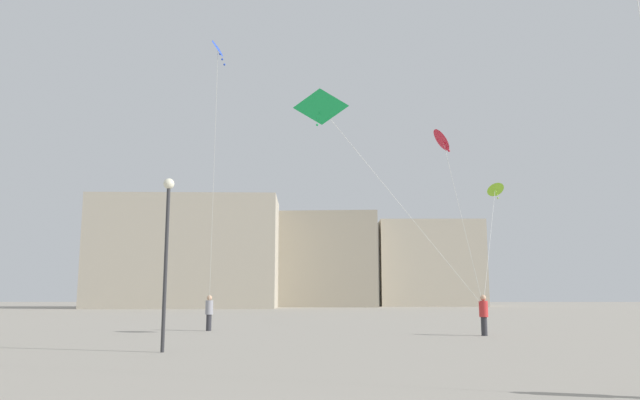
{
  "coord_description": "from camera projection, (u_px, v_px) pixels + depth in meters",
  "views": [
    {
      "loc": [
        0.19,
        -4.98,
        1.82
      ],
      "look_at": [
        0.0,
        18.31,
        5.47
      ],
      "focal_mm": 33.88,
      "sensor_mm": 36.0,
      "label": 1
    }
  ],
  "objects": [
    {
      "name": "person_in_red",
      "position": [
        484.0,
        313.0,
        27.05
      ],
      "size": [
        0.39,
        0.39,
        1.81
      ],
      "rotation": [
        0.0,
        0.0,
        1.82
      ],
      "color": "#2D2D33",
      "rests_on": "ground_plane"
    },
    {
      "name": "kite_cobalt_delta",
      "position": [
        218.0,
        58.0,
        27.77
      ],
      "size": [
        1.33,
        5.57,
        12.02
      ],
      "color": "blue"
    },
    {
      "name": "building_left_hall",
      "position": [
        186.0,
        253.0,
        83.23
      ],
      "size": [
        25.43,
        12.1,
        15.08
      ],
      "color": "#B2A893",
      "rests_on": "ground_plane"
    },
    {
      "name": "kite_emerald_delta",
      "position": [
        323.0,
        110.0,
        24.82
      ],
      "size": [
        8.14,
        4.07,
        8.62
      ],
      "color": "green"
    },
    {
      "name": "person_in_grey",
      "position": [
        209.0,
        311.0,
        30.73
      ],
      "size": [
        0.39,
        0.39,
        1.79
      ],
      "rotation": [
        0.0,
        0.0,
        4.28
      ],
      "color": "#2D2D33",
      "rests_on": "ground_plane"
    },
    {
      "name": "kite_lime_diamond",
      "position": [
        495.0,
        190.0,
        36.75
      ],
      "size": [
        3.92,
        9.38,
        7.32
      ],
      "color": "#8CD12D"
    },
    {
      "name": "lamppost_east",
      "position": [
        167.0,
        236.0,
        19.76
      ],
      "size": [
        0.36,
        0.36,
        5.64
      ],
      "color": "#2D2D30",
      "rests_on": "ground_plane"
    },
    {
      "name": "building_right_hall",
      "position": [
        429.0,
        264.0,
        97.67
      ],
      "size": [
        16.31,
        11.03,
        13.44
      ],
      "color": "#B2A893",
      "rests_on": "ground_plane"
    },
    {
      "name": "kite_crimson_diamond",
      "position": [
        443.0,
        140.0,
        26.97
      ],
      "size": [
        2.28,
        1.91,
        7.9
      ],
      "color": "red"
    },
    {
      "name": "building_centre_hall",
      "position": [
        317.0,
        260.0,
        92.58
      ],
      "size": [
        18.95,
        10.27,
        14.16
      ],
      "color": "#A39984",
      "rests_on": "ground_plane"
    }
  ]
}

